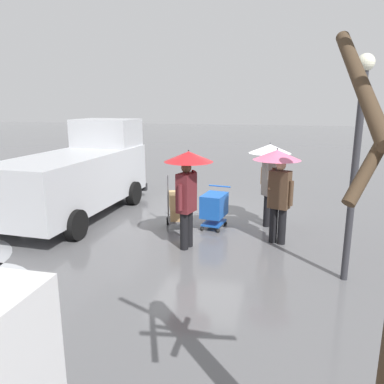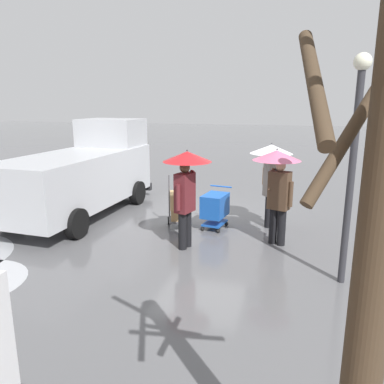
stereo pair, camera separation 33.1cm
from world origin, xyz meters
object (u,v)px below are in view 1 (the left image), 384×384
cargo_van_parked_right (80,173)px  shopping_cart_vendor (214,206)px  pedestrian_white_side (278,175)px  street_lamp (357,148)px  hand_dolly_boxes (178,206)px  pedestrian_black_side (188,176)px  pedestrian_pink_side (271,166)px

cargo_van_parked_right → shopping_cart_vendor: 3.93m
cargo_van_parked_right → pedestrian_white_side: cargo_van_parked_right is taller
pedestrian_white_side → street_lamp: size_ratio=0.56×
street_lamp → cargo_van_parked_right: bearing=-21.6°
hand_dolly_boxes → pedestrian_black_side: size_ratio=0.61×
shopping_cart_vendor → street_lamp: street_lamp is taller
cargo_van_parked_right → hand_dolly_boxes: 3.08m
pedestrian_pink_side → street_lamp: (-1.45, 2.74, 0.80)m
street_lamp → pedestrian_pink_side: bearing=-62.2°
shopping_cart_vendor → pedestrian_black_side: size_ratio=0.47×
pedestrian_black_side → street_lamp: bearing=164.3°
pedestrian_white_side → shopping_cart_vendor: bearing=-23.8°
shopping_cart_vendor → pedestrian_black_side: (0.34, 1.39, 1.02)m
shopping_cart_vendor → pedestrian_white_side: 1.94m
hand_dolly_boxes → pedestrian_white_side: bearing=169.3°
pedestrian_pink_side → pedestrian_black_side: 2.51m
pedestrian_pink_side → pedestrian_black_side: bearing=48.3°
cargo_van_parked_right → pedestrian_black_side: bearing=153.5°
pedestrian_white_side → street_lamp: bearing=128.1°
hand_dolly_boxes → street_lamp: (-3.67, 2.05, 1.79)m
pedestrian_black_side → pedestrian_white_side: same height
cargo_van_parked_right → pedestrian_white_side: bearing=169.1°
hand_dolly_boxes → street_lamp: bearing=150.8°
shopping_cart_vendor → pedestrian_white_side: size_ratio=0.47×
shopping_cart_vendor → hand_dolly_boxes: 0.92m
pedestrian_white_side → street_lamp: 2.18m
cargo_van_parked_right → shopping_cart_vendor: cargo_van_parked_right is taller
cargo_van_parked_right → shopping_cart_vendor: size_ratio=5.32×
cargo_van_parked_right → pedestrian_pink_side: 5.20m
pedestrian_black_side → hand_dolly_boxes: bearing=-64.9°
cargo_van_parked_right → pedestrian_white_side: size_ratio=2.52×
pedestrian_pink_side → cargo_van_parked_right: bearing=1.3°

